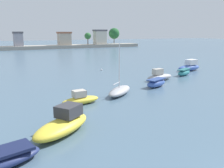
% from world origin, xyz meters
% --- Properties ---
extents(moored_boat_2, '(5.37, 4.65, 1.85)m').
position_xyz_m(moored_boat_2, '(-6.25, 11.06, 0.65)').
color(moored_boat_2, yellow).
rests_on(moored_boat_2, ground).
extents(moored_boat_3, '(3.92, 1.74, 1.39)m').
position_xyz_m(moored_boat_3, '(-2.92, 17.00, 0.48)').
color(moored_boat_3, yellow).
rests_on(moored_boat_3, ground).
extents(moored_boat_4, '(4.73, 4.35, 5.70)m').
position_xyz_m(moored_boat_4, '(2.17, 18.39, 0.45)').
color(moored_boat_4, '#9E9EA3').
rests_on(moored_boat_4, ground).
extents(moored_boat_5, '(3.93, 2.70, 1.05)m').
position_xyz_m(moored_boat_5, '(8.20, 19.76, 0.51)').
color(moored_boat_5, '#3856A8').
rests_on(moored_boat_5, ground).
extents(moored_boat_6, '(4.81, 2.16, 1.73)m').
position_xyz_m(moored_boat_6, '(11.17, 22.95, 0.58)').
color(moored_boat_6, '#9E9EA3').
rests_on(moored_boat_6, ground).
extents(moored_boat_7, '(3.95, 2.60, 1.05)m').
position_xyz_m(moored_boat_7, '(17.24, 24.44, 0.50)').
color(moored_boat_7, teal).
rests_on(moored_boat_7, ground).
extents(moored_boat_8, '(5.25, 2.15, 2.02)m').
position_xyz_m(moored_boat_8, '(21.43, 27.58, 0.75)').
color(moored_boat_8, '#3856A8').
rests_on(moored_boat_8, ground).
extents(mooring_buoy_1, '(0.33, 0.33, 0.33)m').
position_xyz_m(mooring_buoy_1, '(7.22, 34.71, 0.17)').
color(mooring_buoy_1, white).
rests_on(mooring_buoy_1, ground).
extents(distant_shoreline, '(106.12, 7.80, 8.68)m').
position_xyz_m(distant_shoreline, '(-3.62, 98.07, 2.73)').
color(distant_shoreline, gray).
rests_on(distant_shoreline, ground).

